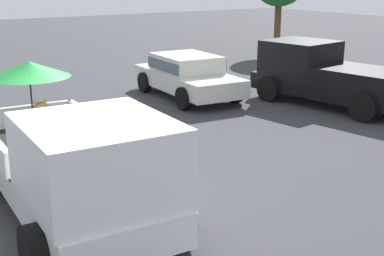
% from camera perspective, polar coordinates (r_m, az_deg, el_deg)
% --- Properties ---
extents(ground_plane, '(80.00, 80.00, 0.00)m').
position_cam_1_polar(ground_plane, '(8.89, -12.97, -9.01)').
color(ground_plane, '#38383D').
extents(pickup_truck_main, '(5.13, 2.44, 2.27)m').
position_cam_1_polar(pickup_truck_main, '(8.18, -12.60, -3.76)').
color(pickup_truck_main, black).
rests_on(pickup_truck_main, ground).
extents(pickup_truck_red, '(5.02, 2.74, 1.80)m').
position_cam_1_polar(pickup_truck_red, '(16.15, 14.32, 5.53)').
color(pickup_truck_red, black).
rests_on(pickup_truck_red, ground).
extents(parked_sedan_far, '(4.42, 2.23, 1.33)m').
position_cam_1_polar(parked_sedan_far, '(16.62, -0.52, 5.86)').
color(parked_sedan_far, black).
rests_on(parked_sedan_far, ground).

